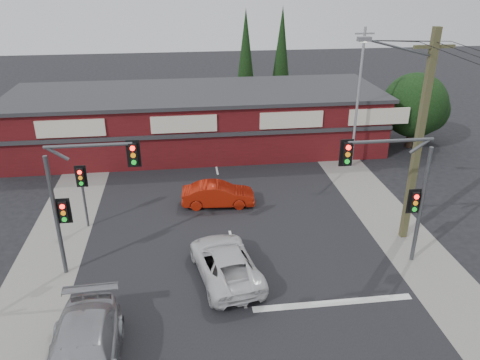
{
  "coord_description": "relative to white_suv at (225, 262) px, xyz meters",
  "views": [
    {
      "loc": [
        -2.08,
        -15.82,
        12.23
      ],
      "look_at": [
        0.33,
        3.0,
        3.55
      ],
      "focal_mm": 35.0,
      "sensor_mm": 36.0,
      "label": 1
    }
  ],
  "objects": [
    {
      "name": "ground",
      "position": [
        0.58,
        -0.85,
        -0.7
      ],
      "size": [
        120.0,
        120.0,
        0.0
      ],
      "primitive_type": "plane",
      "color": "black",
      "rests_on": "ground"
    },
    {
      "name": "road_strip",
      "position": [
        0.58,
        4.15,
        -0.7
      ],
      "size": [
        14.0,
        70.0,
        0.01
      ],
      "primitive_type": "cube",
      "color": "black",
      "rests_on": "ground"
    },
    {
      "name": "verge_left",
      "position": [
        -7.92,
        4.15,
        -0.69
      ],
      "size": [
        3.0,
        70.0,
        0.02
      ],
      "primitive_type": "cube",
      "color": "gray",
      "rests_on": "ground"
    },
    {
      "name": "verge_right",
      "position": [
        9.08,
        4.15,
        -0.69
      ],
      "size": [
        3.0,
        70.0,
        0.02
      ],
      "primitive_type": "cube",
      "color": "gray",
      "rests_on": "ground"
    },
    {
      "name": "stop_line",
      "position": [
        4.08,
        -2.35,
        -0.69
      ],
      "size": [
        6.5,
        0.35,
        0.01
      ],
      "primitive_type": "cube",
      "color": "silver",
      "rests_on": "ground"
    },
    {
      "name": "white_suv",
      "position": [
        0.0,
        0.0,
        0.0
      ],
      "size": [
        3.19,
        5.38,
        1.4
      ],
      "primitive_type": "imported",
      "rotation": [
        0.0,
        0.0,
        3.32
      ],
      "color": "silver",
      "rests_on": "ground"
    },
    {
      "name": "silver_suv",
      "position": [
        -5.08,
        -4.94,
        0.14
      ],
      "size": [
        2.55,
        5.86,
        1.68
      ],
      "primitive_type": "imported",
      "rotation": [
        0.0,
        0.0,
        0.03
      ],
      "color": "#AAACB0",
      "rests_on": "ground"
    },
    {
      "name": "red_sedan",
      "position": [
        0.26,
        6.67,
        -0.04
      ],
      "size": [
        4.11,
        1.69,
        1.32
      ],
      "primitive_type": "imported",
      "rotation": [
        0.0,
        0.0,
        1.5
      ],
      "color": "#A31B0A",
      "rests_on": "ground"
    },
    {
      "name": "lane_dashes",
      "position": [
        0.58,
        -1.42,
        -0.69
      ],
      "size": [
        0.12,
        36.45,
        0.01
      ],
      "color": "silver",
      "rests_on": "ground"
    },
    {
      "name": "shop_building",
      "position": [
        -0.41,
        16.14,
        1.43
      ],
      "size": [
        27.3,
        8.4,
        4.22
      ],
      "color": "#470E11",
      "rests_on": "ground"
    },
    {
      "name": "tree_cluster",
      "position": [
        15.27,
        14.59,
        2.19
      ],
      "size": [
        5.9,
        5.1,
        5.5
      ],
      "color": "#2D2116",
      "rests_on": "ground"
    },
    {
      "name": "conifer_near",
      "position": [
        4.08,
        23.15,
        4.78
      ],
      "size": [
        1.8,
        1.8,
        9.25
      ],
      "color": "#2D2116",
      "rests_on": "ground"
    },
    {
      "name": "conifer_far",
      "position": [
        7.58,
        25.15,
        4.78
      ],
      "size": [
        1.8,
        1.8,
        9.25
      ],
      "color": "#2D2116",
      "rests_on": "ground"
    },
    {
      "name": "traffic_mast_left",
      "position": [
        -5.85,
        1.16,
        3.23
      ],
      "size": [
        3.77,
        0.27,
        5.97
      ],
      "color": "#47494C",
      "rests_on": "ground"
    },
    {
      "name": "traffic_mast_right",
      "position": [
        7.44,
        0.16,
        3.24
      ],
      "size": [
        3.96,
        0.27,
        5.97
      ],
      "color": "#47494C",
      "rests_on": "ground"
    },
    {
      "name": "pedestal_signal",
      "position": [
        -6.62,
        5.16,
        1.7
      ],
      "size": [
        0.55,
        0.27,
        3.38
      ],
      "color": "#47494C",
      "rests_on": "ground"
    },
    {
      "name": "utility_pole",
      "position": [
        8.95,
        2.14,
        4.69
      ],
      "size": [
        4.38,
        0.59,
        10.0
      ],
      "color": "brown",
      "rests_on": "ground"
    },
    {
      "name": "steel_pole",
      "position": [
        9.58,
        11.15,
        4.0
      ],
      "size": [
        1.2,
        0.16,
        9.0
      ],
      "color": "gray",
      "rests_on": "ground"
    }
  ]
}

